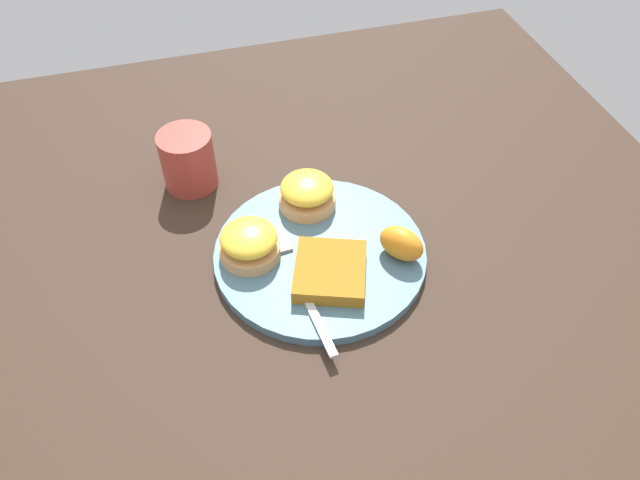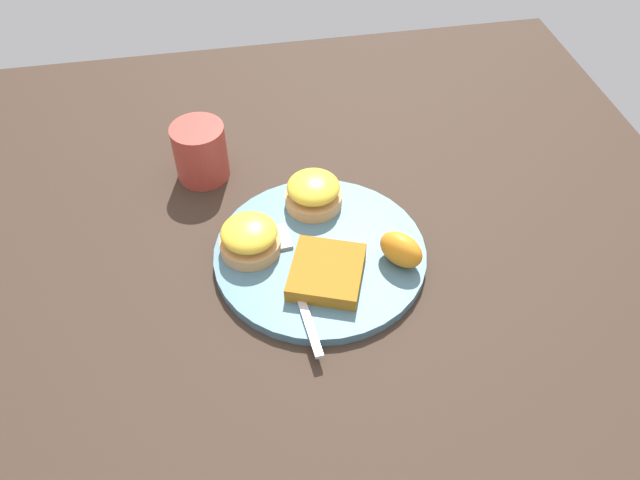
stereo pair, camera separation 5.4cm
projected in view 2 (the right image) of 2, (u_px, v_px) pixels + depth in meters
name	position (u px, v px, depth m)	size (l,w,h in m)	color
ground_plane	(320.00, 258.00, 0.82)	(1.10, 1.10, 0.00)	#38281E
plate	(320.00, 254.00, 0.81)	(0.28, 0.28, 0.01)	slate
sandwich_benedict_left	(313.00, 192.00, 0.85)	(0.08, 0.08, 0.05)	tan
sandwich_benedict_right	(250.00, 238.00, 0.79)	(0.08, 0.08, 0.05)	tan
hashbrown_patty	(326.00, 272.00, 0.77)	(0.09, 0.09, 0.02)	#A6681A
orange_wedge	(401.00, 250.00, 0.78)	(0.06, 0.04, 0.04)	orange
fork	(293.00, 277.00, 0.77)	(0.21, 0.04, 0.00)	silver
cup	(200.00, 151.00, 0.90)	(0.11, 0.08, 0.09)	#B23D33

